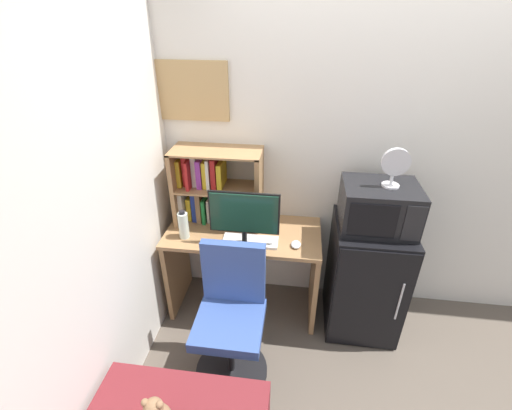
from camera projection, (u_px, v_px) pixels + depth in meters
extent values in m
cube|color=silver|center=(442.00, 157.00, 2.41)|extent=(6.40, 0.04, 2.60)
cube|color=silver|center=(5.00, 294.00, 1.25)|extent=(0.04, 4.40, 2.60)
cube|color=#997047|center=(243.00, 233.00, 2.59)|extent=(1.16, 0.55, 0.03)
cube|color=#997047|center=(177.00, 266.00, 2.84)|extent=(0.04, 0.50, 0.72)
cube|color=#997047|center=(314.00, 278.00, 2.71)|extent=(0.04, 0.50, 0.72)
cube|color=#997047|center=(178.00, 185.00, 2.61)|extent=(0.03, 0.30, 0.59)
cube|color=#997047|center=(259.00, 190.00, 2.54)|extent=(0.03, 0.30, 0.59)
cube|color=#997047|center=(216.00, 151.00, 2.43)|extent=(0.65, 0.30, 0.01)
cube|color=#997047|center=(218.00, 187.00, 2.58)|extent=(0.59, 0.30, 0.01)
cube|color=silver|center=(185.00, 203.00, 2.70)|extent=(0.03, 0.24, 0.25)
cube|color=gold|center=(192.00, 206.00, 2.73)|extent=(0.04, 0.17, 0.19)
cube|color=navy|center=(197.00, 203.00, 2.71)|extent=(0.03, 0.18, 0.24)
cube|color=brown|center=(201.00, 204.00, 2.70)|extent=(0.04, 0.21, 0.24)
cube|color=#197233|center=(206.00, 207.00, 2.70)|extent=(0.02, 0.22, 0.20)
cube|color=silver|center=(211.00, 207.00, 2.71)|extent=(0.02, 0.18, 0.19)
cube|color=gold|center=(182.00, 170.00, 2.58)|extent=(0.03, 0.19, 0.21)
cube|color=#B21E1E|center=(188.00, 168.00, 2.58)|extent=(0.04, 0.16, 0.23)
cube|color=#B21E1E|center=(191.00, 171.00, 2.55)|extent=(0.02, 0.25, 0.22)
cube|color=silver|center=(197.00, 169.00, 2.57)|extent=(0.04, 0.17, 0.23)
cube|color=purple|center=(202.00, 171.00, 2.56)|extent=(0.04, 0.20, 0.22)
cube|color=gold|center=(207.00, 172.00, 2.56)|extent=(0.03, 0.19, 0.20)
cube|color=silver|center=(211.00, 171.00, 2.54)|extent=(0.02, 0.22, 0.23)
cube|color=#B21E1E|center=(216.00, 171.00, 2.54)|extent=(0.04, 0.20, 0.23)
cube|color=gold|center=(222.00, 173.00, 2.55)|extent=(0.03, 0.20, 0.19)
cylinder|color=black|center=(245.00, 243.00, 2.44)|extent=(0.22, 0.22, 0.02)
cylinder|color=black|center=(244.00, 237.00, 2.41)|extent=(0.04, 0.04, 0.10)
cube|color=black|center=(244.00, 213.00, 2.32)|extent=(0.48, 0.01, 0.31)
cube|color=#193D2D|center=(244.00, 213.00, 2.32)|extent=(0.46, 0.02, 0.29)
cube|color=silver|center=(250.00, 241.00, 2.46)|extent=(0.40, 0.15, 0.02)
ellipsoid|color=silver|center=(296.00, 244.00, 2.41)|extent=(0.07, 0.09, 0.03)
cylinder|color=silver|center=(184.00, 226.00, 2.47)|extent=(0.07, 0.07, 0.20)
cylinder|color=black|center=(182.00, 212.00, 2.42)|extent=(0.04, 0.04, 0.02)
cube|color=black|center=(364.00, 276.00, 2.59)|extent=(0.52, 0.54, 0.91)
cube|color=black|center=(370.00, 303.00, 2.36)|extent=(0.50, 0.01, 0.87)
cylinder|color=#B2B2B7|center=(399.00, 302.00, 2.30)|extent=(0.01, 0.01, 0.32)
cube|color=black|center=(379.00, 206.00, 2.29)|extent=(0.49, 0.38, 0.31)
cube|color=black|center=(373.00, 221.00, 2.13)|extent=(0.29, 0.01, 0.23)
cube|color=black|center=(414.00, 224.00, 2.11)|extent=(0.12, 0.01, 0.25)
cylinder|color=silver|center=(390.00, 185.00, 2.21)|extent=(0.11, 0.11, 0.01)
cylinder|color=silver|center=(391.00, 179.00, 2.19)|extent=(0.02, 0.02, 0.07)
cylinder|color=silver|center=(395.00, 162.00, 2.12)|extent=(0.18, 0.03, 0.18)
cylinder|color=black|center=(232.00, 370.00, 2.39)|extent=(0.49, 0.49, 0.04)
cylinder|color=black|center=(231.00, 349.00, 2.28)|extent=(0.04, 0.04, 0.44)
cube|color=#334C8C|center=(229.00, 324.00, 2.17)|extent=(0.43, 0.43, 0.07)
cube|color=#334C8C|center=(234.00, 272.00, 2.20)|extent=(0.41, 0.06, 0.45)
sphere|color=#846042|center=(153.00, 408.00, 1.56)|extent=(0.09, 0.09, 0.09)
sphere|color=#846042|center=(145.00, 403.00, 1.54)|extent=(0.04, 0.04, 0.04)
sphere|color=#846042|center=(160.00, 405.00, 1.54)|extent=(0.04, 0.04, 0.04)
cube|color=tan|center=(178.00, 91.00, 2.40)|extent=(0.71, 0.02, 0.40)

